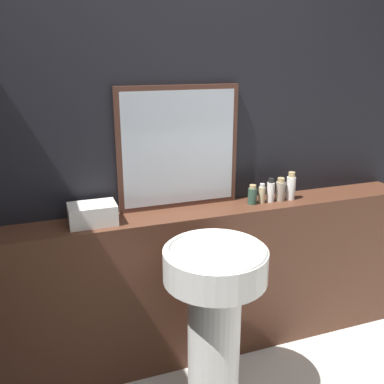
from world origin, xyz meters
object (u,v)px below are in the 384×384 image
object	(u,v)px
conditioner_bottle	(262,194)
pedestal_sink	(214,310)
body_wash_bottle	(280,190)
lotion_bottle	(271,191)
towel_stack	(93,214)
mirror	(179,148)
shampoo_bottle	(252,195)
hand_soap_bottle	(291,187)

from	to	relation	value
conditioner_bottle	pedestal_sink	bearing A→B (deg)	-137.04
body_wash_bottle	lotion_bottle	bearing A→B (deg)	180.00
towel_stack	conditioner_bottle	size ratio (longest dim) A/B	2.06
mirror	shampoo_bottle	world-z (taller)	mirror
conditioner_bottle	towel_stack	bearing A→B (deg)	180.00
shampoo_bottle	body_wash_bottle	xyz separation A→B (m)	(0.18, 0.00, 0.01)
mirror	towel_stack	xyz separation A→B (m)	(-0.48, -0.10, -0.28)
conditioner_bottle	body_wash_bottle	size ratio (longest dim) A/B	0.84
mirror	lotion_bottle	xyz separation A→B (m)	(0.51, -0.10, -0.26)
pedestal_sink	hand_soap_bottle	size ratio (longest dim) A/B	5.45
body_wash_bottle	hand_soap_bottle	distance (m)	0.07
shampoo_bottle	hand_soap_bottle	world-z (taller)	hand_soap_bottle
shampoo_bottle	lotion_bottle	size ratio (longest dim) A/B	0.81
shampoo_bottle	towel_stack	bearing A→B (deg)	180.00
pedestal_sink	shampoo_bottle	distance (m)	0.70
shampoo_bottle	conditioner_bottle	xyz separation A→B (m)	(0.06, 0.00, 0.00)
lotion_bottle	pedestal_sink	bearing A→B (deg)	-140.25
pedestal_sink	hand_soap_bottle	world-z (taller)	hand_soap_bottle
pedestal_sink	mirror	bearing A→B (deg)	89.43
pedestal_sink	towel_stack	bearing A→B (deg)	138.04
towel_stack	conditioner_bottle	bearing A→B (deg)	0.00
shampoo_bottle	body_wash_bottle	bearing A→B (deg)	0.00
conditioner_bottle	hand_soap_bottle	xyz separation A→B (m)	(0.19, -0.00, 0.02)
mirror	towel_stack	world-z (taller)	mirror
towel_stack	conditioner_bottle	world-z (taller)	conditioner_bottle
pedestal_sink	lotion_bottle	xyz separation A→B (m)	(0.52, 0.43, 0.40)
pedestal_sink	towel_stack	distance (m)	0.75
towel_stack	lotion_bottle	size ratio (longest dim) A/B	1.68
mirror	lotion_bottle	world-z (taller)	mirror
pedestal_sink	shampoo_bottle	bearing A→B (deg)	46.88
hand_soap_bottle	shampoo_bottle	bearing A→B (deg)	180.00
pedestal_sink	conditioner_bottle	world-z (taller)	conditioner_bottle
pedestal_sink	mirror	size ratio (longest dim) A/B	1.33
mirror	body_wash_bottle	distance (m)	0.64
towel_stack	shampoo_bottle	bearing A→B (deg)	-0.00
towel_stack	body_wash_bottle	distance (m)	1.06
hand_soap_bottle	pedestal_sink	bearing A→B (deg)	-146.47
body_wash_bottle	hand_soap_bottle	size ratio (longest dim) A/B	0.82
lotion_bottle	shampoo_bottle	bearing A→B (deg)	-180.00
lotion_bottle	mirror	bearing A→B (deg)	168.90
shampoo_bottle	conditioner_bottle	distance (m)	0.06
lotion_bottle	body_wash_bottle	bearing A→B (deg)	-0.00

